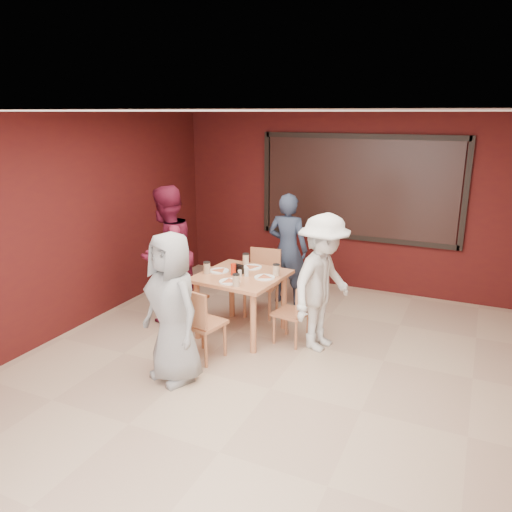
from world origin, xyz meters
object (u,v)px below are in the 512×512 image
at_px(chair_back, 263,278).
at_px(diner_right, 323,283).
at_px(dining_table, 241,282).
at_px(diner_left, 167,254).
at_px(chair_right, 296,310).
at_px(diner_front, 172,308).
at_px(diner_back, 288,249).
at_px(chair_left, 186,293).
at_px(chair_front, 199,320).

bearing_deg(chair_back, diner_right, -32.77).
distance_m(dining_table, chair_back, 0.77).
relative_size(diner_left, diner_right, 1.11).
height_order(chair_right, diner_right, diner_right).
bearing_deg(chair_right, diner_front, -123.71).
distance_m(diner_front, diner_back, 2.63).
xyz_separation_m(chair_left, diner_back, (0.95, 1.33, 0.39)).
xyz_separation_m(chair_back, chair_left, (-0.78, -0.80, -0.08)).
height_order(diner_back, diner_right, diner_back).
height_order(chair_back, diner_back, diner_back).
distance_m(chair_back, chair_right, 1.08).
bearing_deg(chair_left, diner_front, -62.50).
relative_size(dining_table, diner_back, 0.66).
bearing_deg(diner_right, dining_table, 105.99).
height_order(chair_left, diner_right, diner_right).
bearing_deg(chair_right, diner_left, 179.04).
bearing_deg(diner_left, diner_front, 40.36).
xyz_separation_m(chair_back, diner_left, (-1.12, -0.71, 0.41)).
distance_m(chair_front, diner_right, 1.53).
bearing_deg(chair_right, chair_front, -134.36).
distance_m(chair_back, chair_left, 1.12).
bearing_deg(dining_table, chair_right, 0.47).
distance_m(chair_left, diner_left, 0.60).
bearing_deg(chair_left, diner_right, 2.83).
bearing_deg(chair_right, diner_back, 115.78).
xyz_separation_m(chair_front, diner_front, (-0.04, -0.46, 0.32)).
distance_m(chair_right, diner_front, 1.66).
distance_m(chair_right, diner_left, 1.96).
relative_size(chair_front, chair_left, 1.12).
distance_m(chair_left, diner_back, 1.68).
xyz_separation_m(chair_right, diner_left, (-1.90, 0.03, 0.48)).
xyz_separation_m(chair_back, chair_right, (0.78, -0.74, -0.08)).
height_order(chair_front, chair_right, chair_front).
relative_size(chair_front, diner_front, 0.54).
height_order(dining_table, chair_back, dining_table).
height_order(dining_table, diner_right, diner_right).
height_order(dining_table, diner_back, diner_back).
relative_size(chair_front, diner_left, 0.47).
relative_size(chair_front, diner_back, 0.53).
distance_m(dining_table, diner_left, 1.17).
relative_size(chair_front, chair_back, 0.95).
bearing_deg(chair_front, chair_right, 45.64).
xyz_separation_m(dining_table, diner_left, (-1.15, 0.04, 0.23)).
bearing_deg(diner_right, chair_right, 110.55).
bearing_deg(diner_back, chair_right, 115.12).
bearing_deg(chair_back, chair_front, -92.71).
distance_m(chair_front, chair_right, 1.23).
distance_m(chair_front, chair_back, 1.62).
relative_size(diner_front, diner_left, 0.88).
bearing_deg(diner_right, chair_left, 106.43).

